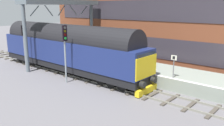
# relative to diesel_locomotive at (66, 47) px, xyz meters

# --- Properties ---
(ground_plane) EXTENTS (140.00, 140.00, 0.00)m
(ground_plane) POSITION_rel_diesel_locomotive_xyz_m (-0.00, -7.51, -2.48)
(ground_plane) COLOR slate
(ground_plane) RESTS_ON ground
(track_main) EXTENTS (2.50, 60.00, 0.15)m
(track_main) POSITION_rel_diesel_locomotive_xyz_m (-0.00, -7.51, -2.43)
(track_main) COLOR gray
(track_main) RESTS_ON ground
(station_platform) EXTENTS (4.00, 44.00, 1.01)m
(station_platform) POSITION_rel_diesel_locomotive_xyz_m (3.60, -7.51, -1.98)
(station_platform) COLOR gray
(station_platform) RESTS_ON ground
(station_building) EXTENTS (5.51, 29.01, 11.41)m
(station_building) POSITION_rel_diesel_locomotive_xyz_m (9.98, -4.26, 3.22)
(station_building) COLOR brown
(station_building) RESTS_ON ground
(diesel_locomotive) EXTENTS (2.74, 18.53, 4.68)m
(diesel_locomotive) POSITION_rel_diesel_locomotive_xyz_m (0.00, 0.00, 0.00)
(diesel_locomotive) COLOR black
(diesel_locomotive) RESTS_ON ground
(signal_post_near) EXTENTS (0.44, 0.22, 4.81)m
(signal_post_near) POSITION_rel_diesel_locomotive_xyz_m (-2.12, -2.56, 0.65)
(signal_post_near) COLOR gray
(signal_post_near) RESTS_ON ground
(signal_post_mid) EXTENTS (0.44, 0.22, 4.50)m
(signal_post_mid) POSITION_rel_diesel_locomotive_xyz_m (-2.12, 3.84, 0.41)
(signal_post_mid) COLOR gray
(signal_post_mid) RESTS_ON ground
(platform_number_sign) EXTENTS (0.10, 0.44, 1.73)m
(platform_number_sign) POSITION_rel_diesel_locomotive_xyz_m (1.94, -10.23, -0.31)
(platform_number_sign) COLOR slate
(platform_number_sign) RESTS_ON station_platform
(waiting_passenger) EXTENTS (0.35, 0.51, 1.64)m
(waiting_passenger) POSITION_rel_diesel_locomotive_xyz_m (4.07, -1.86, -0.49)
(waiting_passenger) COLOR #33332E
(waiting_passenger) RESTS_ON station_platform
(overhead_footbridge) EXTENTS (9.30, 2.00, 6.98)m
(overhead_footbridge) POSITION_rel_diesel_locomotive_xyz_m (2.05, 3.06, 3.71)
(overhead_footbridge) COLOR slate
(overhead_footbridge) RESTS_ON ground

